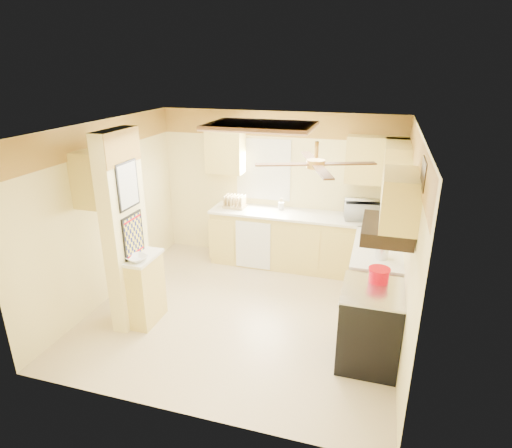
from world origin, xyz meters
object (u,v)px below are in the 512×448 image
(dutch_oven, at_px, (379,275))
(kettle, at_px, (382,250))
(microwave, at_px, (362,210))
(bowl, at_px, (137,258))
(stove, at_px, (370,325))

(dutch_oven, bearing_deg, kettle, 88.20)
(microwave, height_order, bowl, microwave)
(stove, xyz_separation_m, microwave, (-0.27, 2.18, 0.62))
(stove, relative_size, kettle, 3.73)
(dutch_oven, bearing_deg, bowl, -173.19)
(stove, height_order, dutch_oven, dutch_oven)
(stove, height_order, kettle, kettle)
(bowl, bearing_deg, microwave, 42.40)
(stove, height_order, bowl, bowl)
(stove, xyz_separation_m, kettle, (0.06, 0.79, 0.59))
(bowl, distance_m, kettle, 3.01)
(dutch_oven, height_order, kettle, kettle)
(microwave, distance_m, dutch_oven, 2.00)
(bowl, distance_m, dutch_oven, 2.87)
(microwave, distance_m, kettle, 1.43)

